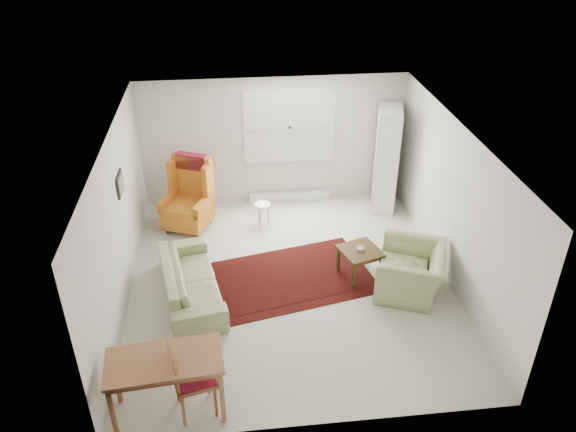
{
  "coord_description": "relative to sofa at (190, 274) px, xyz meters",
  "views": [
    {
      "loc": [
        -0.84,
        -7.1,
        5.46
      ],
      "look_at": [
        0.0,
        0.3,
        1.05
      ],
      "focal_mm": 35.0,
      "sensor_mm": 36.0,
      "label": 1
    }
  ],
  "objects": [
    {
      "name": "cabinet",
      "position": [
        3.64,
        2.44,
        0.59
      ],
      "size": [
        0.6,
        0.87,
        1.99
      ],
      "primitive_type": null,
      "rotation": [
        0.0,
        0.0,
        -0.24
      ],
      "color": "white",
      "rests_on": "ground"
    },
    {
      "name": "desk_chair",
      "position": [
        0.14,
        -2.19,
        0.14
      ],
      "size": [
        0.57,
        0.57,
        1.08
      ],
      "primitive_type": null,
      "rotation": [
        0.0,
        0.0,
        1.81
      ],
      "color": "#9E643F",
      "rests_on": "ground"
    },
    {
      "name": "desk",
      "position": [
        -0.17,
        -2.19,
        0.02
      ],
      "size": [
        1.38,
        0.78,
        0.84
      ],
      "primitive_type": null,
      "rotation": [
        0.0,
        0.0,
        0.09
      ],
      "color": "#9E643F",
      "rests_on": "ground"
    },
    {
      "name": "coffee_table",
      "position": [
        2.67,
        0.25,
        -0.16
      ],
      "size": [
        0.75,
        0.75,
        0.48
      ],
      "primitive_type": null,
      "rotation": [
        0.0,
        0.0,
        0.32
      ],
      "color": "#463015",
      "rests_on": "ground"
    },
    {
      "name": "armchair",
      "position": [
        3.35,
        -0.23,
        0.03
      ],
      "size": [
        1.33,
        1.4,
        0.87
      ],
      "primitive_type": "imported",
      "rotation": [
        0.0,
        0.0,
        -1.95
      ],
      "color": "#909966",
      "rests_on": "ground"
    },
    {
      "name": "room",
      "position": [
        1.56,
        0.37,
        0.85
      ],
      "size": [
        5.04,
        5.54,
        2.51
      ],
      "color": "beige",
      "rests_on": "ground"
    },
    {
      "name": "rug",
      "position": [
        1.55,
        0.27,
        -0.39
      ],
      "size": [
        2.86,
        2.16,
        0.03
      ],
      "primitive_type": null,
      "rotation": [
        0.0,
        0.0,
        0.22
      ],
      "color": "black",
      "rests_on": "ground"
    },
    {
      "name": "stool",
      "position": [
        1.25,
        2.05,
        -0.21
      ],
      "size": [
        0.36,
        0.36,
        0.4
      ],
      "primitive_type": null,
      "rotation": [
        0.0,
        0.0,
        -0.24
      ],
      "color": "white",
      "rests_on": "ground"
    },
    {
      "name": "wingback_chair",
      "position": [
        -0.12,
        2.0,
        0.26
      ],
      "size": [
        1.03,
        1.05,
        1.34
      ],
      "primitive_type": null,
      "rotation": [
        0.0,
        0.0,
        -0.41
      ],
      "color": "#C56D1E",
      "rests_on": "ground"
    },
    {
      "name": "sofa",
      "position": [
        0.0,
        0.0,
        0.0
      ],
      "size": [
        1.13,
        2.11,
        0.81
      ],
      "primitive_type": "imported",
      "rotation": [
        0.0,
        0.0,
        1.75
      ],
      "color": "#909966",
      "rests_on": "ground"
    }
  ]
}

